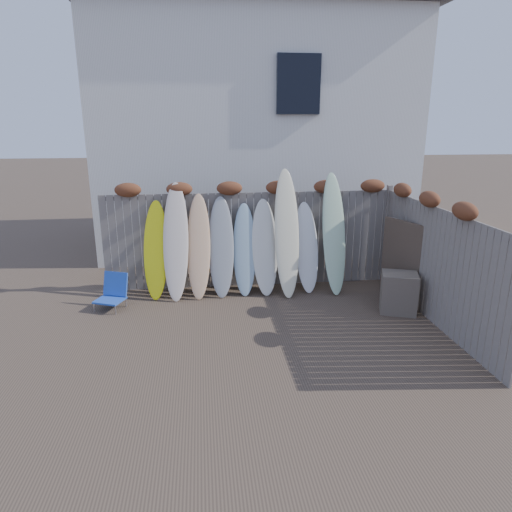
{
  "coord_description": "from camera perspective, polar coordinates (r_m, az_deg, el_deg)",
  "views": [
    {
      "loc": [
        -0.97,
        -6.83,
        3.39
      ],
      "look_at": [
        0.0,
        1.2,
        1.0
      ],
      "focal_mm": 32.0,
      "sensor_mm": 36.0,
      "label": 1
    }
  ],
  "objects": [
    {
      "name": "surfboard_5",
      "position": [
        9.23,
        1.11,
        1.1
      ],
      "size": [
        0.53,
        0.68,
        1.9
      ],
      "primitive_type": "ellipsoid",
      "rotation": [
        -0.31,
        0.0,
        0.02
      ],
      "color": "silver",
      "rests_on": "ground"
    },
    {
      "name": "beach_chair",
      "position": [
        9.04,
        -17.48,
        -4.31
      ],
      "size": [
        0.65,
        0.67,
        0.65
      ],
      "color": "#244DB5",
      "rests_on": "ground"
    },
    {
      "name": "wooden_crate",
      "position": [
        8.81,
        17.41,
        -4.4
      ],
      "size": [
        0.77,
        0.71,
        0.74
      ],
      "primitive_type": "cube",
      "rotation": [
        0.0,
        0.0,
        -0.34
      ],
      "color": "#52463D",
      "rests_on": "ground"
    },
    {
      "name": "surfboard_1",
      "position": [
        9.07,
        -9.99,
        1.77
      ],
      "size": [
        0.56,
        0.83,
        2.26
      ],
      "primitive_type": "ellipsoid",
      "rotation": [
        -0.31,
        0.0,
        -0.09
      ],
      "color": "beige",
      "rests_on": "ground"
    },
    {
      "name": "surfboard_0",
      "position": [
        9.22,
        -12.41,
        0.73
      ],
      "size": [
        0.55,
        0.72,
        1.9
      ],
      "primitive_type": "ellipsoid",
      "rotation": [
        -0.31,
        0.0,
        -0.1
      ],
      "color": "#F8F50E",
      "rests_on": "ground"
    },
    {
      "name": "house",
      "position": [
        13.42,
        -0.62,
        15.65
      ],
      "size": [
        8.5,
        5.5,
        6.33
      ],
      "color": "silver",
      "rests_on": "ground"
    },
    {
      "name": "surfboard_4",
      "position": [
        9.21,
        -1.45,
        0.81
      ],
      "size": [
        0.5,
        0.68,
        1.82
      ],
      "primitive_type": "ellipsoid",
      "rotation": [
        -0.31,
        0.0,
        -0.07
      ],
      "color": "#89A6B8",
      "rests_on": "ground"
    },
    {
      "name": "back_fence",
      "position": [
        9.54,
        -0.51,
        3.09
      ],
      "size": [
        6.05,
        0.28,
        2.24
      ],
      "color": "slate",
      "rests_on": "ground"
    },
    {
      "name": "surfboard_8",
      "position": [
        9.4,
        9.72,
        2.77
      ],
      "size": [
        0.47,
        0.85,
        2.41
      ],
      "primitive_type": "ellipsoid",
      "rotation": [
        -0.31,
        0.0,
        0.01
      ],
      "color": "#A9CBA6",
      "rests_on": "ground"
    },
    {
      "name": "surfboard_3",
      "position": [
        9.14,
        -4.37,
        1.13
      ],
      "size": [
        0.55,
        0.72,
        1.96
      ],
      "primitive_type": "ellipsoid",
      "rotation": [
        -0.31,
        0.0,
        -0.06
      ],
      "color": "gray",
      "rests_on": "ground"
    },
    {
      "name": "ground",
      "position": [
        7.69,
        1.09,
        -9.71
      ],
      "size": [
        80.0,
        80.0,
        0.0
      ],
      "primitive_type": "plane",
      "color": "#493A2D"
    },
    {
      "name": "surfboard_6",
      "position": [
        9.15,
        3.87,
        2.87
      ],
      "size": [
        0.51,
        0.88,
        2.49
      ],
      "primitive_type": "ellipsoid",
      "rotation": [
        -0.31,
        0.0,
        -0.02
      ],
      "color": "beige",
      "rests_on": "ground"
    },
    {
      "name": "surfboard_2",
      "position": [
        9.1,
        -7.18,
        1.18
      ],
      "size": [
        0.53,
        0.76,
        2.03
      ],
      "primitive_type": "ellipsoid",
      "rotation": [
        -0.31,
        0.0,
        -0.09
      ],
      "color": "#FFA88B",
      "rests_on": "ground"
    },
    {
      "name": "surfboard_7",
      "position": [
        9.43,
        6.34,
        1.08
      ],
      "size": [
        0.53,
        0.68,
        1.81
      ],
      "primitive_type": "ellipsoid",
      "rotation": [
        -0.31,
        0.0,
        0.07
      ],
      "color": "white",
      "rests_on": "ground"
    },
    {
      "name": "lattice_panel",
      "position": [
        9.26,
        17.74,
        -0.64
      ],
      "size": [
        0.4,
        1.01,
        1.58
      ],
      "primitive_type": "cube",
      "rotation": [
        0.0,
        0.0,
        0.35
      ],
      "color": "brown",
      "rests_on": "ground"
    },
    {
      "name": "right_fence",
      "position": [
        8.43,
        21.49,
        -0.19
      ],
      "size": [
        0.28,
        4.4,
        2.24
      ],
      "color": "slate",
      "rests_on": "ground"
    }
  ]
}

